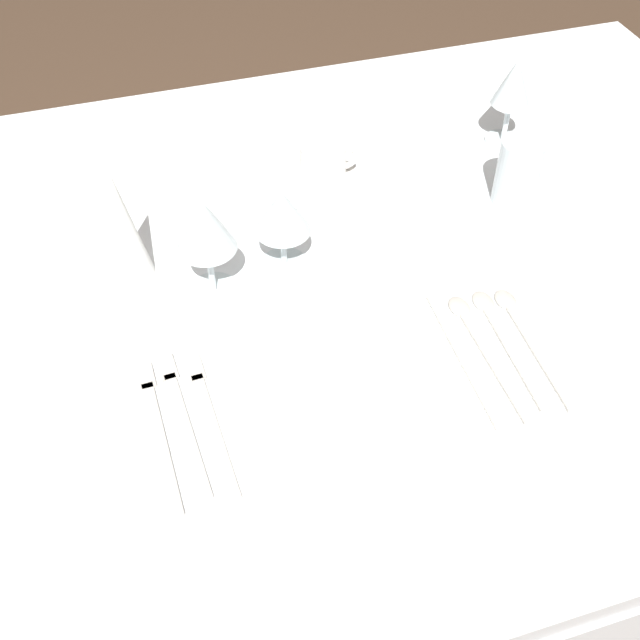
# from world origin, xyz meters

# --- Properties ---
(ground_plane) EXTENTS (6.00, 6.00, 0.00)m
(ground_plane) POSITION_xyz_m (0.00, 0.00, 0.00)
(ground_plane) COLOR #4C3828
(dining_table) EXTENTS (1.80, 1.11, 0.74)m
(dining_table) POSITION_xyz_m (0.00, 0.00, 0.66)
(dining_table) COLOR white
(dining_table) RESTS_ON ground
(dinner_plate) EXTENTS (0.26, 0.26, 0.02)m
(dinner_plate) POSITION_xyz_m (0.04, -0.23, 0.75)
(dinner_plate) COLOR white
(dinner_plate) RESTS_ON dining_table
(fork_outer) EXTENTS (0.03, 0.22, 0.00)m
(fork_outer) POSITION_xyz_m (-0.13, -0.21, 0.74)
(fork_outer) COLOR beige
(fork_outer) RESTS_ON dining_table
(fork_inner) EXTENTS (0.03, 0.22, 0.00)m
(fork_inner) POSITION_xyz_m (-0.16, -0.20, 0.74)
(fork_inner) COLOR beige
(fork_inner) RESTS_ON dining_table
(fork_salad) EXTENTS (0.02, 0.22, 0.00)m
(fork_salad) POSITION_xyz_m (-0.19, -0.21, 0.74)
(fork_salad) COLOR beige
(fork_salad) RESTS_ON dining_table
(dinner_knife) EXTENTS (0.02, 0.23, 0.00)m
(dinner_knife) POSITION_xyz_m (0.20, -0.22, 0.74)
(dinner_knife) COLOR beige
(dinner_knife) RESTS_ON dining_table
(spoon_soup) EXTENTS (0.03, 0.22, 0.01)m
(spoon_soup) POSITION_xyz_m (0.23, -0.19, 0.74)
(spoon_soup) COLOR beige
(spoon_soup) RESTS_ON dining_table
(spoon_dessert) EXTENTS (0.03, 0.21, 0.01)m
(spoon_dessert) POSITION_xyz_m (0.26, -0.19, 0.74)
(spoon_dessert) COLOR beige
(spoon_dessert) RESTS_ON dining_table
(spoon_tea) EXTENTS (0.03, 0.21, 0.01)m
(spoon_tea) POSITION_xyz_m (0.29, -0.20, 0.74)
(spoon_tea) COLOR beige
(spoon_tea) RESTS_ON dining_table
(saucer_left) EXTENTS (0.13, 0.13, 0.01)m
(saucer_left) POSITION_xyz_m (0.14, 0.19, 0.74)
(saucer_left) COLOR white
(saucer_left) RESTS_ON dining_table
(coffee_cup_left) EXTENTS (0.09, 0.07, 0.06)m
(coffee_cup_left) POSITION_xyz_m (0.14, 0.19, 0.78)
(coffee_cup_left) COLOR white
(coffee_cup_left) RESTS_ON saucer_left
(wine_glass_centre) EXTENTS (0.07, 0.07, 0.15)m
(wine_glass_centre) POSITION_xyz_m (0.47, 0.21, 0.85)
(wine_glass_centre) COLOR silver
(wine_glass_centre) RESTS_ON dining_table
(wine_glass_left) EXTENTS (0.08, 0.08, 0.16)m
(wine_glass_left) POSITION_xyz_m (-0.08, 0.00, 0.85)
(wine_glass_left) COLOR silver
(wine_glass_left) RESTS_ON dining_table
(wine_glass_right) EXTENTS (0.08, 0.08, 0.13)m
(wine_glass_right) POSITION_xyz_m (0.03, 0.02, 0.83)
(wine_glass_right) COLOR silver
(wine_glass_right) RESTS_ON dining_table
(drink_tumbler) EXTENTS (0.07, 0.07, 0.11)m
(drink_tumbler) POSITION_xyz_m (0.41, 0.06, 0.79)
(drink_tumbler) COLOR silver
(drink_tumbler) RESTS_ON dining_table
(napkin_folded) EXTENTS (0.06, 0.06, 0.18)m
(napkin_folded) POSITION_xyz_m (-0.18, 0.07, 0.83)
(napkin_folded) COLOR white
(napkin_folded) RESTS_ON dining_table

